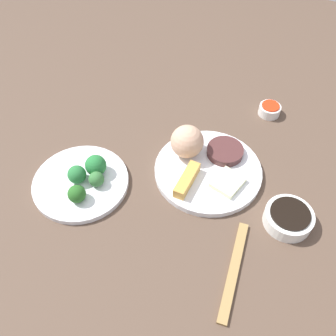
# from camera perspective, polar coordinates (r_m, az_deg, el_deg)

# --- Properties ---
(tabletop) EXTENTS (2.20, 2.20, 0.02)m
(tabletop) POSITION_cam_1_polar(r_m,az_deg,el_deg) (0.90, 5.12, -3.16)
(tabletop) COLOR brown
(tabletop) RESTS_ON ground
(main_plate) EXTENTS (0.27, 0.27, 0.02)m
(main_plate) POSITION_cam_1_polar(r_m,az_deg,el_deg) (0.92, 5.95, -0.30)
(main_plate) COLOR white
(main_plate) RESTS_ON tabletop
(rice_scoop) EXTENTS (0.08, 0.08, 0.08)m
(rice_scoop) POSITION_cam_1_polar(r_m,az_deg,el_deg) (0.91, 3.00, 4.13)
(rice_scoop) COLOR tan
(rice_scoop) RESTS_ON main_plate
(spring_roll) EXTENTS (0.10, 0.03, 0.03)m
(spring_roll) POSITION_cam_1_polar(r_m,az_deg,el_deg) (0.87, 2.96, -1.85)
(spring_roll) COLOR gold
(spring_roll) RESTS_ON main_plate
(crab_rangoon_wonton) EXTENTS (0.08, 0.08, 0.01)m
(crab_rangoon_wonton) POSITION_cam_1_polar(r_m,az_deg,el_deg) (0.88, 9.31, -2.23)
(crab_rangoon_wonton) COLOR beige
(crab_rangoon_wonton) RESTS_ON main_plate
(stir_fry_heap) EXTENTS (0.09, 0.09, 0.02)m
(stir_fry_heap) POSITION_cam_1_polar(r_m,az_deg,el_deg) (0.94, 8.88, 2.61)
(stir_fry_heap) COLOR #4B2928
(stir_fry_heap) RESTS_ON main_plate
(broccoli_plate) EXTENTS (0.23, 0.23, 0.01)m
(broccoli_plate) POSITION_cam_1_polar(r_m,az_deg,el_deg) (0.91, -13.42, -2.20)
(broccoli_plate) COLOR white
(broccoli_plate) RESTS_ON tabletop
(broccoli_floret_0) EXTENTS (0.04, 0.04, 0.04)m
(broccoli_floret_0) POSITION_cam_1_polar(r_m,az_deg,el_deg) (0.89, -14.02, -0.98)
(broccoli_floret_0) COLOR #266F36
(broccoli_floret_0) RESTS_ON broccoli_plate
(broccoli_floret_1) EXTENTS (0.05, 0.05, 0.05)m
(broccoli_floret_1) POSITION_cam_1_polar(r_m,az_deg,el_deg) (0.90, -11.20, 0.41)
(broccoli_floret_1) COLOR #237134
(broccoli_floret_1) RESTS_ON broccoli_plate
(broccoli_floret_2) EXTENTS (0.04, 0.04, 0.04)m
(broccoli_floret_2) POSITION_cam_1_polar(r_m,az_deg,el_deg) (0.86, -14.03, -3.94)
(broccoli_floret_2) COLOR #255D21
(broccoli_floret_2) RESTS_ON broccoli_plate
(broccoli_floret_3) EXTENTS (0.04, 0.04, 0.04)m
(broccoli_floret_3) POSITION_cam_1_polar(r_m,az_deg,el_deg) (0.88, -11.09, -1.71)
(broccoli_floret_3) COLOR #356E36
(broccoli_floret_3) RESTS_ON broccoli_plate
(soy_sauce_bowl) EXTENTS (0.11, 0.11, 0.03)m
(soy_sauce_bowl) POSITION_cam_1_polar(r_m,az_deg,el_deg) (0.86, 18.23, -7.44)
(soy_sauce_bowl) COLOR white
(soy_sauce_bowl) RESTS_ON tabletop
(soy_sauce_bowl_liquid) EXTENTS (0.09, 0.09, 0.00)m
(soy_sauce_bowl_liquid) POSITION_cam_1_polar(r_m,az_deg,el_deg) (0.84, 18.54, -6.74)
(soy_sauce_bowl_liquid) COLOR black
(soy_sauce_bowl_liquid) RESTS_ON soy_sauce_bowl
(sauce_ramekin_sweet_and_sour) EXTENTS (0.06, 0.06, 0.03)m
(sauce_ramekin_sweet_and_sour) POSITION_cam_1_polar(r_m,az_deg,el_deg) (1.10, 15.54, 8.70)
(sauce_ramekin_sweet_and_sour) COLOR white
(sauce_ramekin_sweet_and_sour) RESTS_ON tabletop
(sauce_ramekin_sweet_and_sour_liquid) EXTENTS (0.05, 0.05, 0.00)m
(sauce_ramekin_sweet_and_sour_liquid) POSITION_cam_1_polar(r_m,az_deg,el_deg) (1.09, 15.71, 9.33)
(sauce_ramekin_sweet_and_sour_liquid) COLOR red
(sauce_ramekin_sweet_and_sour_liquid) RESTS_ON sauce_ramekin_sweet_and_sour
(chopsticks_pair) EXTENTS (0.23, 0.05, 0.01)m
(chopsticks_pair) POSITION_cam_1_polar(r_m,az_deg,el_deg) (0.79, 10.20, -15.38)
(chopsticks_pair) COLOR #9D7B46
(chopsticks_pair) RESTS_ON tabletop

